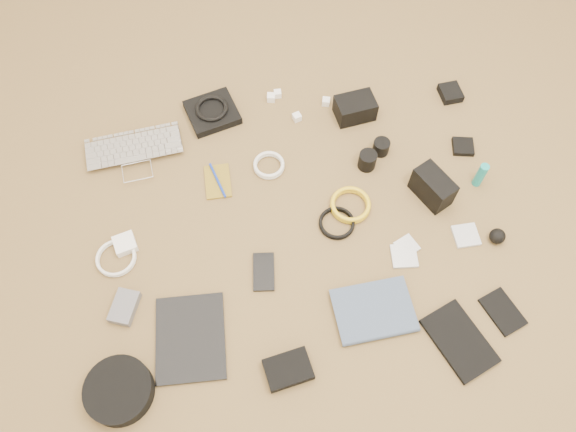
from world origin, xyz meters
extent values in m
cube|color=olive|center=(0.00, 0.00, -0.02)|extent=(4.00, 4.00, 0.04)
imported|color=#BCBCC1|center=(-0.47, 0.34, 0.01)|extent=(0.34, 0.24, 0.03)
cube|color=black|center=(-0.19, 0.49, 0.01)|extent=(0.20, 0.19, 0.03)
torus|color=black|center=(-0.19, 0.49, 0.04)|extent=(0.14, 0.14, 0.01)
cube|color=white|center=(0.02, 0.52, 0.01)|extent=(0.03, 0.03, 0.03)
cube|color=white|center=(0.05, 0.53, 0.01)|extent=(0.03, 0.03, 0.02)
cube|color=white|center=(0.21, 0.46, 0.01)|extent=(0.03, 0.03, 0.03)
cube|color=white|center=(0.10, 0.41, 0.01)|extent=(0.03, 0.03, 0.03)
cube|color=black|center=(0.30, 0.39, 0.04)|extent=(0.14, 0.11, 0.08)
cube|color=black|center=(0.66, 0.42, 0.01)|extent=(0.07, 0.08, 0.03)
cube|color=olive|center=(-0.21, 0.21, 0.00)|extent=(0.09, 0.13, 0.01)
cylinder|color=#1633B5|center=(-0.21, 0.21, 0.01)|extent=(0.04, 0.14, 0.01)
torus|color=white|center=(-0.04, 0.23, 0.01)|extent=(0.12, 0.12, 0.01)
cylinder|color=black|center=(0.29, 0.18, 0.03)|extent=(0.07, 0.07, 0.06)
cylinder|color=black|center=(0.35, 0.23, 0.03)|extent=(0.07, 0.07, 0.05)
cube|color=black|center=(0.63, 0.19, 0.01)|extent=(0.08, 0.08, 0.02)
cube|color=white|center=(-0.53, 0.03, 0.01)|extent=(0.08, 0.08, 0.03)
torus|color=white|center=(-0.56, -0.01, 0.01)|extent=(0.16, 0.16, 0.01)
torus|color=black|center=(0.14, -0.02, 0.01)|extent=(0.15, 0.15, 0.01)
torus|color=yellow|center=(0.20, 0.03, 0.01)|extent=(0.15, 0.15, 0.01)
cube|color=black|center=(0.46, 0.03, 0.05)|extent=(0.12, 0.16, 0.10)
cylinder|color=teal|center=(0.63, 0.04, 0.05)|extent=(0.04, 0.04, 0.10)
cube|color=#5F5E63|center=(-0.54, -0.18, 0.01)|extent=(0.10, 0.12, 0.03)
cube|color=black|center=(-0.36, -0.30, 0.01)|extent=(0.22, 0.27, 0.01)
cube|color=black|center=(-0.12, -0.14, 0.00)|extent=(0.08, 0.13, 0.01)
cube|color=silver|center=(0.32, -0.17, 0.01)|extent=(0.09, 0.09, 0.01)
cube|color=silver|center=(0.34, -0.14, 0.00)|extent=(0.08, 0.08, 0.01)
cube|color=silver|center=(0.53, -0.14, 0.01)|extent=(0.08, 0.08, 0.01)
sphere|color=black|center=(0.62, -0.17, 0.02)|extent=(0.05, 0.05, 0.05)
cylinder|color=black|center=(-0.56, -0.42, 0.03)|extent=(0.21, 0.21, 0.05)
cube|color=black|center=(-0.10, -0.45, 0.02)|extent=(0.14, 0.11, 0.03)
imported|color=#3F4F6B|center=(0.18, -0.41, 0.01)|extent=(0.23, 0.17, 0.02)
cube|color=black|center=(0.40, -0.46, 0.01)|extent=(0.19, 0.24, 0.02)
cube|color=black|center=(0.55, -0.40, 0.01)|extent=(0.12, 0.15, 0.01)
camera|label=1|loc=(-0.17, -0.79, 1.59)|focal=35.00mm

